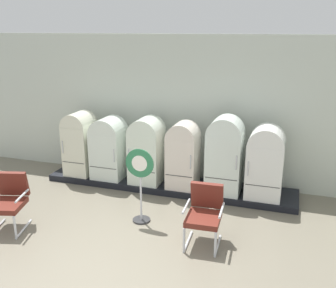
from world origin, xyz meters
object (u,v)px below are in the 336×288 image
at_px(refrigerator_4, 225,153).
at_px(refrigerator_3, 183,153).
at_px(refrigerator_0, 80,141).
at_px(armchair_left, 9,199).
at_px(refrigerator_1, 109,146).
at_px(refrigerator_5, 265,160).
at_px(armchair_right, 205,212).
at_px(sign_stand, 140,185).
at_px(refrigerator_2, 147,148).

bearing_deg(refrigerator_4, refrigerator_3, -178.94).
relative_size(refrigerator_0, armchair_left, 1.48).
bearing_deg(refrigerator_3, armchair_left, -135.67).
xyz_separation_m(refrigerator_1, armchair_left, (-0.71, -2.39, -0.31)).
height_order(refrigerator_3, refrigerator_4, refrigerator_4).
relative_size(refrigerator_5, armchair_right, 1.47).
height_order(refrigerator_3, sign_stand, refrigerator_3).
relative_size(refrigerator_4, refrigerator_5, 1.10).
relative_size(refrigerator_1, refrigerator_4, 0.87).
distance_m(refrigerator_5, armchair_right, 2.02).
relative_size(refrigerator_4, armchair_left, 1.62).
bearing_deg(armchair_right, refrigerator_0, 151.16).
relative_size(refrigerator_0, refrigerator_5, 1.00).
bearing_deg(refrigerator_4, armchair_left, -144.02).
height_order(refrigerator_0, armchair_right, refrigerator_0).
height_order(refrigerator_2, refrigerator_4, refrigerator_4).
height_order(refrigerator_0, armchair_left, refrigerator_0).
xyz_separation_m(refrigerator_4, sign_stand, (-1.21, -1.47, -0.26)).
xyz_separation_m(refrigerator_1, armchair_right, (2.58, -1.82, -0.31)).
bearing_deg(refrigerator_0, refrigerator_5, 0.33).
distance_m(refrigerator_0, armchair_left, 2.42).
bearing_deg(armchair_left, refrigerator_0, 90.23).
relative_size(refrigerator_1, refrigerator_2, 0.96).
relative_size(refrigerator_2, refrigerator_4, 0.91).
bearing_deg(refrigerator_4, refrigerator_0, 179.69).
bearing_deg(refrigerator_1, armchair_right, -35.20).
relative_size(refrigerator_2, sign_stand, 1.04).
xyz_separation_m(refrigerator_0, refrigerator_2, (1.61, 0.01, -0.01)).
distance_m(refrigerator_1, sign_stand, 2.01).
bearing_deg(armchair_right, refrigerator_2, 132.77).
height_order(refrigerator_4, refrigerator_5, refrigerator_4).
distance_m(refrigerator_2, refrigerator_5, 2.46).
bearing_deg(armchair_left, armchair_right, 9.91).
xyz_separation_m(refrigerator_2, armchair_left, (-1.60, -2.40, -0.34)).
distance_m(refrigerator_0, refrigerator_4, 3.28).
xyz_separation_m(refrigerator_5, sign_stand, (-2.00, -1.51, -0.18)).
distance_m(refrigerator_0, refrigerator_5, 4.07).
xyz_separation_m(refrigerator_0, refrigerator_4, (3.28, -0.02, 0.07)).
bearing_deg(refrigerator_2, sign_stand, -72.98).
height_order(refrigerator_0, refrigerator_5, refrigerator_0).
xyz_separation_m(refrigerator_3, armchair_right, (0.87, -1.78, -0.33)).
distance_m(refrigerator_2, armchair_right, 2.51).
xyz_separation_m(refrigerator_4, armchair_left, (-3.27, -2.37, -0.43)).
xyz_separation_m(refrigerator_5, armchair_right, (-0.77, -1.84, -0.34)).
bearing_deg(armchair_left, refrigerator_1, 73.46).
distance_m(refrigerator_4, armchair_left, 4.06).
height_order(armchair_right, sign_stand, sign_stand).
distance_m(refrigerator_0, sign_stand, 2.56).
height_order(refrigerator_0, sign_stand, refrigerator_0).
distance_m(refrigerator_4, refrigerator_5, 0.80).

